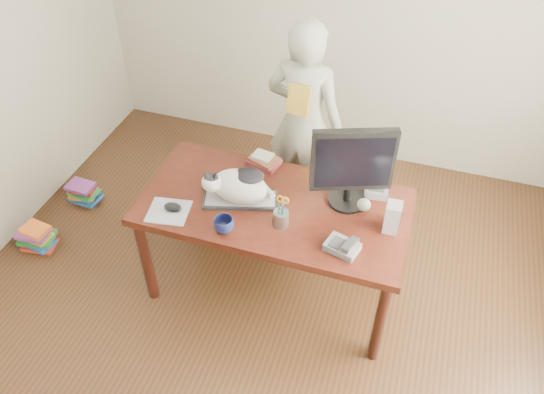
{
  "coord_description": "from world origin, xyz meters",
  "views": [
    {
      "loc": [
        0.7,
        -1.59,
        2.9
      ],
      "look_at": [
        0.0,
        0.55,
        0.85
      ],
      "focal_mm": 35.0,
      "sensor_mm": 36.0,
      "label": 1
    }
  ],
  "objects_px": {
    "calculator": "(376,187)",
    "book_pile_b": "(83,192)",
    "keyboard": "(240,200)",
    "book_pile_a": "(37,237)",
    "desk": "(278,213)",
    "pen_cup": "(281,217)",
    "cat": "(237,185)",
    "book_stack": "(264,161)",
    "speaker": "(392,217)",
    "coffee_mug": "(224,225)",
    "phone": "(343,246)",
    "baseball": "(364,205)",
    "monitor": "(352,165)",
    "person": "(304,122)",
    "mouse": "(173,207)"
  },
  "relations": [
    {
      "from": "coffee_mug",
      "to": "phone",
      "type": "xyz_separation_m",
      "value": [
        0.67,
        0.06,
        -0.02
      ]
    },
    {
      "from": "book_pile_a",
      "to": "monitor",
      "type": "bearing_deg",
      "value": 8.86
    },
    {
      "from": "desk",
      "to": "calculator",
      "type": "relative_size",
      "value": 7.9
    },
    {
      "from": "desk",
      "to": "book_pile_a",
      "type": "height_order",
      "value": "desk"
    },
    {
      "from": "coffee_mug",
      "to": "speaker",
      "type": "distance_m",
      "value": 0.94
    },
    {
      "from": "keyboard",
      "to": "mouse",
      "type": "xyz_separation_m",
      "value": [
        -0.35,
        -0.19,
        0.01
      ]
    },
    {
      "from": "coffee_mug",
      "to": "speaker",
      "type": "bearing_deg",
      "value": 18.61
    },
    {
      "from": "desk",
      "to": "pen_cup",
      "type": "bearing_deg",
      "value": -69.23
    },
    {
      "from": "phone",
      "to": "speaker",
      "type": "distance_m",
      "value": 0.33
    },
    {
      "from": "book_pile_a",
      "to": "book_pile_b",
      "type": "distance_m",
      "value": 0.55
    },
    {
      "from": "mouse",
      "to": "baseball",
      "type": "relative_size",
      "value": 1.48
    },
    {
      "from": "monitor",
      "to": "book_pile_a",
      "type": "xyz_separation_m",
      "value": [
        -2.16,
        -0.34,
        -0.96
      ]
    },
    {
      "from": "coffee_mug",
      "to": "book_pile_b",
      "type": "distance_m",
      "value": 1.8
    },
    {
      "from": "desk",
      "to": "person",
      "type": "xyz_separation_m",
      "value": [
        -0.06,
        0.78,
        0.17
      ]
    },
    {
      "from": "speaker",
      "to": "coffee_mug",
      "type": "bearing_deg",
      "value": -162.34
    },
    {
      "from": "coffee_mug",
      "to": "mouse",
      "type": "bearing_deg",
      "value": 169.94
    },
    {
      "from": "desk",
      "to": "coffee_mug",
      "type": "xyz_separation_m",
      "value": [
        -0.2,
        -0.37,
        0.19
      ]
    },
    {
      "from": "keyboard",
      "to": "coffee_mug",
      "type": "height_order",
      "value": "coffee_mug"
    },
    {
      "from": "cat",
      "to": "speaker",
      "type": "bearing_deg",
      "value": -13.34
    },
    {
      "from": "cat",
      "to": "book_stack",
      "type": "height_order",
      "value": "cat"
    },
    {
      "from": "baseball",
      "to": "book_pile_a",
      "type": "height_order",
      "value": "baseball"
    },
    {
      "from": "keyboard",
      "to": "cat",
      "type": "xyz_separation_m",
      "value": [
        -0.01,
        -0.01,
        0.11
      ]
    },
    {
      "from": "cat",
      "to": "person",
      "type": "height_order",
      "value": "person"
    },
    {
      "from": "phone",
      "to": "book_pile_a",
      "type": "distance_m",
      "value": 2.32
    },
    {
      "from": "keyboard",
      "to": "book_pile_a",
      "type": "xyz_separation_m",
      "value": [
        -1.55,
        -0.16,
        -0.68
      ]
    },
    {
      "from": "monitor",
      "to": "book_stack",
      "type": "bearing_deg",
      "value": 141.07
    },
    {
      "from": "pen_cup",
      "to": "calculator",
      "type": "bearing_deg",
      "value": 44.76
    },
    {
      "from": "keyboard",
      "to": "monitor",
      "type": "height_order",
      "value": "monitor"
    },
    {
      "from": "pen_cup",
      "to": "coffee_mug",
      "type": "distance_m",
      "value": 0.32
    },
    {
      "from": "cat",
      "to": "monitor",
      "type": "bearing_deg",
      "value": -0.14
    },
    {
      "from": "desk",
      "to": "person",
      "type": "relative_size",
      "value": 1.04
    },
    {
      "from": "desk",
      "to": "baseball",
      "type": "xyz_separation_m",
      "value": [
        0.51,
        0.04,
        0.19
      ]
    },
    {
      "from": "keyboard",
      "to": "calculator",
      "type": "height_order",
      "value": "calculator"
    },
    {
      "from": "calculator",
      "to": "book_pile_a",
      "type": "distance_m",
      "value": 2.46
    },
    {
      "from": "pen_cup",
      "to": "monitor",
      "type": "bearing_deg",
      "value": 41.69
    },
    {
      "from": "coffee_mug",
      "to": "baseball",
      "type": "xyz_separation_m",
      "value": [
        0.71,
        0.41,
        -0.01
      ]
    },
    {
      "from": "desk",
      "to": "keyboard",
      "type": "bearing_deg",
      "value": -149.65
    },
    {
      "from": "coffee_mug",
      "to": "baseball",
      "type": "height_order",
      "value": "coffee_mug"
    },
    {
      "from": "keyboard",
      "to": "calculator",
      "type": "bearing_deg",
      "value": 8.43
    },
    {
      "from": "calculator",
      "to": "phone",
      "type": "bearing_deg",
      "value": -107.37
    },
    {
      "from": "cat",
      "to": "baseball",
      "type": "xyz_separation_m",
      "value": [
        0.72,
        0.16,
        -0.09
      ]
    },
    {
      "from": "pen_cup",
      "to": "calculator",
      "type": "xyz_separation_m",
      "value": [
        0.46,
        0.46,
        -0.03
      ]
    },
    {
      "from": "cat",
      "to": "speaker",
      "type": "height_order",
      "value": "cat"
    },
    {
      "from": "cat",
      "to": "pen_cup",
      "type": "distance_m",
      "value": 0.33
    },
    {
      "from": "keyboard",
      "to": "book_stack",
      "type": "relative_size",
      "value": 2.07
    },
    {
      "from": "coffee_mug",
      "to": "book_pile_a",
      "type": "bearing_deg",
      "value": 176.46
    },
    {
      "from": "calculator",
      "to": "book_pile_b",
      "type": "height_order",
      "value": "calculator"
    },
    {
      "from": "cat",
      "to": "pen_cup",
      "type": "height_order",
      "value": "cat"
    },
    {
      "from": "desk",
      "to": "book_pile_b",
      "type": "relative_size",
      "value": 6.2
    },
    {
      "from": "monitor",
      "to": "baseball",
      "type": "distance_m",
      "value": 0.28
    }
  ]
}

